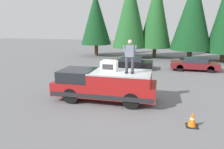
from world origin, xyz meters
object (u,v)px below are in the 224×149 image
(pickup_truck, at_px, (105,85))
(traffic_cone, at_px, (192,120))
(person_on_truck_bed, at_px, (130,56))
(parked_car_maroon, at_px, (194,64))
(parked_car_black, at_px, (131,63))
(compressor_unit, at_px, (109,66))

(pickup_truck, relative_size, traffic_cone, 8.94)
(person_on_truck_bed, bearing_deg, parked_car_maroon, -25.58)
(parked_car_maroon, xyz_separation_m, parked_car_black, (-0.53, 5.72, 0.00))
(person_on_truck_bed, relative_size, parked_car_black, 0.41)
(pickup_truck, distance_m, person_on_truck_bed, 2.18)
(parked_car_black, bearing_deg, parked_car_maroon, -84.73)
(pickup_truck, xyz_separation_m, traffic_cone, (-2.11, -4.28, -0.58))
(compressor_unit, xyz_separation_m, parked_car_maroon, (9.09, -5.67, -1.35))
(compressor_unit, bearing_deg, person_on_truck_bed, -106.28)
(pickup_truck, height_order, person_on_truck_bed, person_on_truck_bed)
(pickup_truck, relative_size, parked_car_maroon, 1.35)
(parked_car_maroon, distance_m, parked_car_black, 5.74)
(person_on_truck_bed, bearing_deg, pickup_truck, 81.69)
(parked_car_maroon, bearing_deg, person_on_truck_bed, 154.42)
(person_on_truck_bed, height_order, parked_car_maroon, person_on_truck_bed)
(pickup_truck, xyz_separation_m, parked_car_maroon, (9.23, -5.89, -0.29))
(traffic_cone, bearing_deg, person_on_truck_bed, 56.59)
(compressor_unit, relative_size, parked_car_maroon, 0.20)
(compressor_unit, xyz_separation_m, traffic_cone, (-2.25, -4.05, -1.64))
(person_on_truck_bed, distance_m, traffic_cone, 4.14)
(compressor_unit, distance_m, traffic_cone, 4.92)
(compressor_unit, bearing_deg, pickup_truck, 121.08)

